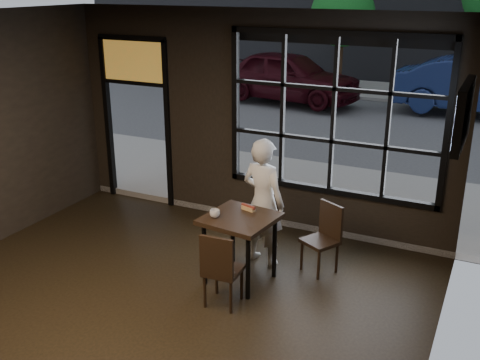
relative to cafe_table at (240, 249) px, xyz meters
The scene contains 15 objects.
floor 1.89m from the cafe_table, 109.82° to the right, with size 6.00×7.00×0.02m, color black.
ceiling 3.33m from the cafe_table, 109.82° to the right, with size 6.00×7.00×0.02m, color black.
wall_right 3.16m from the cafe_table, 36.10° to the right, with size 0.04×7.00×3.20m, color black.
window_frame 2.31m from the cafe_table, 71.96° to the left, with size 3.06×0.12×2.28m, color black.
stained_transom 3.77m from the cafe_table, 147.03° to the left, with size 1.20×0.06×0.70m, color orange.
street_asphalt 22.28m from the cafe_table, 91.61° to the left, with size 60.00×41.00×0.04m, color #545456.
cafe_table is the anchor object (origin of this frame).
chair_near 0.56m from the cafe_table, 83.98° to the right, with size 0.40×0.40×0.92m, color black.
chair_window 1.05m from the cafe_table, 38.90° to the left, with size 0.39×0.39×0.90m, color black.
man 0.72m from the cafe_table, 85.12° to the left, with size 0.62×0.41×1.70m, color silver.
hotdog 0.51m from the cafe_table, 88.19° to the left, with size 0.20×0.08×0.06m, color tan, non-canonical shape.
cup 0.57m from the cafe_table, 150.60° to the right, with size 0.12×0.12×0.10m, color silver.
tv 2.99m from the cafe_table, 16.91° to the left, with size 0.13×1.16×0.68m, color black.
maroon_car 10.71m from the cafe_table, 108.02° to the left, with size 1.76×4.36×1.49m, color black.
tree_left 13.30m from the cafe_table, 101.10° to the left, with size 2.08×2.08×3.54m.
Camera 1 is at (3.33, -3.86, 3.56)m, focal length 42.00 mm.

